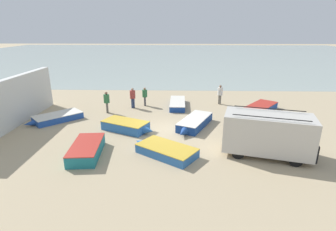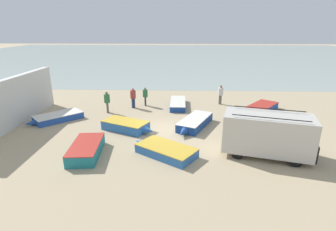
{
  "view_description": "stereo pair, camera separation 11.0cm",
  "coord_description": "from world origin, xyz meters",
  "px_view_note": "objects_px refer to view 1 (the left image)",
  "views": [
    {
      "loc": [
        0.54,
        -16.99,
        6.8
      ],
      "look_at": [
        0.03,
        0.18,
        1.0
      ],
      "focal_mm": 28.0,
      "sensor_mm": 36.0,
      "label": 1
    },
    {
      "loc": [
        0.65,
        -16.98,
        6.8
      ],
      "look_at": [
        0.03,
        0.18,
        1.0
      ],
      "focal_mm": 28.0,
      "sensor_mm": 36.0,
      "label": 2
    }
  ],
  "objects_px": {
    "fishing_rowboat_3": "(177,103)",
    "fisherman_0": "(133,96)",
    "fishing_rowboat_1": "(87,148)",
    "fishing_rowboat_2": "(57,117)",
    "parked_van": "(268,133)",
    "fishing_rowboat_4": "(194,123)",
    "fishing_rowboat_5": "(165,150)",
    "fisherman_3": "(220,93)",
    "fisherman_2": "(107,100)",
    "fishing_rowboat_6": "(259,109)",
    "fishing_rowboat_0": "(127,126)",
    "fisherman_1": "(145,95)"
  },
  "relations": [
    {
      "from": "fishing_rowboat_4",
      "to": "parked_van",
      "type": "bearing_deg",
      "value": 66.07
    },
    {
      "from": "fishing_rowboat_1",
      "to": "fishing_rowboat_2",
      "type": "xyz_separation_m",
      "value": [
        -4.14,
        5.44,
        -0.09
      ]
    },
    {
      "from": "fishing_rowboat_1",
      "to": "fishing_rowboat_2",
      "type": "bearing_deg",
      "value": 32.15
    },
    {
      "from": "fishing_rowboat_3",
      "to": "fishing_rowboat_5",
      "type": "relative_size",
      "value": 1.21
    },
    {
      "from": "parked_van",
      "to": "fisherman_1",
      "type": "relative_size",
      "value": 3.02
    },
    {
      "from": "fishing_rowboat_5",
      "to": "fishing_rowboat_6",
      "type": "bearing_deg",
      "value": -98.5
    },
    {
      "from": "fishing_rowboat_4",
      "to": "fishing_rowboat_2",
      "type": "bearing_deg",
      "value": -70.53
    },
    {
      "from": "parked_van",
      "to": "fishing_rowboat_0",
      "type": "bearing_deg",
      "value": 173.29
    },
    {
      "from": "fisherman_0",
      "to": "fisherman_2",
      "type": "relative_size",
      "value": 1.0
    },
    {
      "from": "fishing_rowboat_5",
      "to": "parked_van",
      "type": "bearing_deg",
      "value": -143.68
    },
    {
      "from": "fishing_rowboat_5",
      "to": "fisherman_2",
      "type": "relative_size",
      "value": 2.17
    },
    {
      "from": "parked_van",
      "to": "fisherman_1",
      "type": "distance_m",
      "value": 12.32
    },
    {
      "from": "fisherman_0",
      "to": "fisherman_2",
      "type": "height_order",
      "value": "fisherman_0"
    },
    {
      "from": "fisherman_1",
      "to": "fisherman_3",
      "type": "height_order",
      "value": "fisherman_3"
    },
    {
      "from": "fishing_rowboat_4",
      "to": "fishing_rowboat_6",
      "type": "relative_size",
      "value": 0.97
    },
    {
      "from": "fisherman_1",
      "to": "fishing_rowboat_1",
      "type": "bearing_deg",
      "value": 74.1
    },
    {
      "from": "fishing_rowboat_6",
      "to": "fisherman_3",
      "type": "xyz_separation_m",
      "value": [
        -2.94,
        2.31,
        0.8
      ]
    },
    {
      "from": "fishing_rowboat_5",
      "to": "fisherman_3",
      "type": "xyz_separation_m",
      "value": [
        4.64,
        10.36,
        0.81
      ]
    },
    {
      "from": "fishing_rowboat_0",
      "to": "parked_van",
      "type": "bearing_deg",
      "value": 3.48
    },
    {
      "from": "fishing_rowboat_6",
      "to": "fisherman_2",
      "type": "relative_size",
      "value": 2.59
    },
    {
      "from": "fisherman_0",
      "to": "fisherman_2",
      "type": "bearing_deg",
      "value": 79.1
    },
    {
      "from": "fisherman_1",
      "to": "fishing_rowboat_5",
      "type": "bearing_deg",
      "value": 99.8
    },
    {
      "from": "parked_van",
      "to": "fishing_rowboat_5",
      "type": "relative_size",
      "value": 1.31
    },
    {
      "from": "fishing_rowboat_3",
      "to": "fisherman_1",
      "type": "bearing_deg",
      "value": 90.73
    },
    {
      "from": "fishing_rowboat_0",
      "to": "fisherman_3",
      "type": "height_order",
      "value": "fisherman_3"
    },
    {
      "from": "fishing_rowboat_6",
      "to": "fishing_rowboat_2",
      "type": "bearing_deg",
      "value": -41.3
    },
    {
      "from": "fishing_rowboat_3",
      "to": "fishing_rowboat_6",
      "type": "distance_m",
      "value": 7.03
    },
    {
      "from": "fisherman_2",
      "to": "fisherman_3",
      "type": "relative_size",
      "value": 1.0
    },
    {
      "from": "fisherman_3",
      "to": "fisherman_2",
      "type": "bearing_deg",
      "value": -6.91
    },
    {
      "from": "fishing_rowboat_5",
      "to": "fisherman_3",
      "type": "bearing_deg",
      "value": -79.36
    },
    {
      "from": "fishing_rowboat_4",
      "to": "fishing_rowboat_1",
      "type": "bearing_deg",
      "value": -29.9
    },
    {
      "from": "fisherman_2",
      "to": "fisherman_3",
      "type": "xyz_separation_m",
      "value": [
        9.79,
        2.9,
        -0.0
      ]
    },
    {
      "from": "fishing_rowboat_3",
      "to": "fisherman_0",
      "type": "xyz_separation_m",
      "value": [
        -3.95,
        -0.7,
        0.82
      ]
    },
    {
      "from": "fishing_rowboat_2",
      "to": "fisherman_3",
      "type": "height_order",
      "value": "fisherman_3"
    },
    {
      "from": "fishing_rowboat_2",
      "to": "fishing_rowboat_5",
      "type": "xyz_separation_m",
      "value": [
        8.54,
        -5.38,
        0.01
      ]
    },
    {
      "from": "fisherman_1",
      "to": "fisherman_2",
      "type": "bearing_deg",
      "value": 33.44
    },
    {
      "from": "fishing_rowboat_5",
      "to": "fisherman_0",
      "type": "xyz_separation_m",
      "value": [
        -3.22,
        8.91,
        0.82
      ]
    },
    {
      "from": "parked_van",
      "to": "fishing_rowboat_5",
      "type": "distance_m",
      "value": 5.72
    },
    {
      "from": "fisherman_3",
      "to": "fishing_rowboat_0",
      "type": "bearing_deg",
      "value": 18.93
    },
    {
      "from": "fishing_rowboat_3",
      "to": "fisherman_0",
      "type": "relative_size",
      "value": 2.61
    },
    {
      "from": "fishing_rowboat_0",
      "to": "fishing_rowboat_6",
      "type": "distance_m",
      "value": 11.31
    },
    {
      "from": "fishing_rowboat_2",
      "to": "fishing_rowboat_5",
      "type": "relative_size",
      "value": 0.95
    },
    {
      "from": "fishing_rowboat_0",
      "to": "fishing_rowboat_2",
      "type": "bearing_deg",
      "value": -172.02
    },
    {
      "from": "fishing_rowboat_1",
      "to": "fisherman_1",
      "type": "relative_size",
      "value": 2.34
    },
    {
      "from": "fishing_rowboat_4",
      "to": "fisherman_3",
      "type": "relative_size",
      "value": 2.53
    },
    {
      "from": "fishing_rowboat_2",
      "to": "fishing_rowboat_3",
      "type": "xyz_separation_m",
      "value": [
        9.27,
        4.23,
        0.0
      ]
    },
    {
      "from": "fishing_rowboat_5",
      "to": "fisherman_2",
      "type": "bearing_deg",
      "value": -20.57
    },
    {
      "from": "parked_van",
      "to": "fishing_rowboat_2",
      "type": "bearing_deg",
      "value": 175.08
    },
    {
      "from": "parked_van",
      "to": "fishing_rowboat_4",
      "type": "relative_size",
      "value": 1.13
    },
    {
      "from": "fisherman_2",
      "to": "parked_van",
      "type": "bearing_deg",
      "value": 136.54
    }
  ]
}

